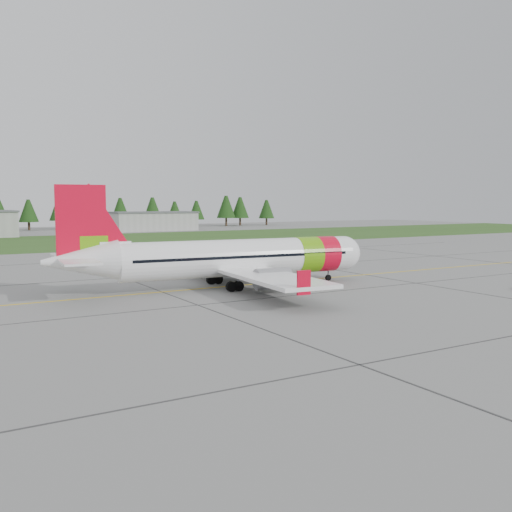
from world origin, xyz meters
TOP-DOWN VIEW (x-y plane):
  - ground at (0.00, 0.00)m, footprint 320.00×320.00m
  - aircraft at (-7.66, 7.43)m, footprint 32.93×30.47m
  - grass_strip at (0.00, 82.00)m, footprint 320.00×50.00m
  - taxi_guideline at (0.00, 8.00)m, footprint 120.00×0.25m
  - hangar_east at (25.00, 118.00)m, footprint 24.00×12.00m
  - treeline at (0.00, 138.00)m, footprint 160.00×8.00m

SIDE VIEW (x-z plane):
  - ground at x=0.00m, z-range 0.00..0.00m
  - taxi_guideline at x=0.00m, z-range 0.00..0.02m
  - grass_strip at x=0.00m, z-range 0.00..0.03m
  - hangar_east at x=25.00m, z-range 0.00..5.20m
  - aircraft at x=-7.66m, z-range -2.11..7.87m
  - treeline at x=0.00m, z-range 0.00..10.00m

